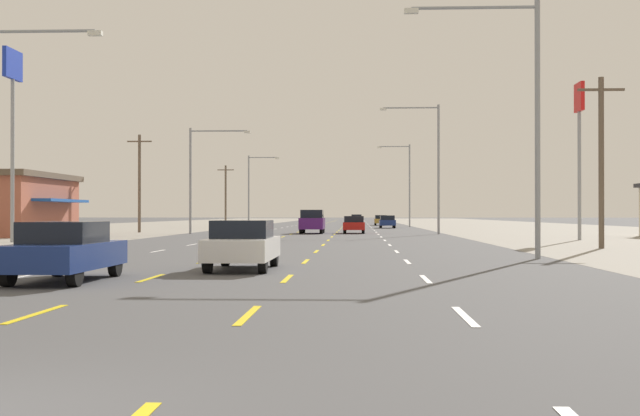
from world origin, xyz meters
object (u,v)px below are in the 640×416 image
at_px(streetlight_right_row_1, 432,159).
at_px(sedan_inner_right_midfar, 354,224).
at_px(suv_center_turn_mid, 312,221).
at_px(streetlight_left_row_1, 198,171).
at_px(sedan_center_turn_near, 243,244).
at_px(streetlight_left_row_2, 252,185).
at_px(pole_sign_left_row_1, 13,96).
at_px(pole_sign_right_row_1, 579,125).
at_px(sedan_far_right_far, 387,222).
at_px(streetlight_left_row_0, 7,121).
at_px(streetlight_right_row_2, 406,179).
at_px(sedan_far_right_farther, 381,220).
at_px(sedan_inner_left_nearest, 65,250).
at_px(streetlight_right_row_0, 522,106).
at_px(hatchback_inner_right_farthest, 356,219).

bearing_deg(streetlight_right_row_1, sedan_inner_right_midfar, 158.97).
relative_size(suv_center_turn_mid, streetlight_left_row_1, 0.56).
bearing_deg(sedan_center_turn_near, streetlight_left_row_2, 97.12).
xyz_separation_m(pole_sign_left_row_1, streetlight_left_row_1, (6.88, 20.20, -3.29)).
bearing_deg(pole_sign_left_row_1, suv_center_turn_mid, 53.86).
height_order(sedan_center_turn_near, pole_sign_right_row_1, pole_sign_right_row_1).
distance_m(pole_sign_left_row_1, streetlight_left_row_2, 57.11).
bearing_deg(sedan_inner_right_midfar, sedan_center_turn_near, -93.97).
distance_m(sedan_far_right_far, streetlight_left_row_2, 19.23).
height_order(suv_center_turn_mid, streetlight_left_row_0, streetlight_left_row_0).
bearing_deg(streetlight_right_row_2, sedan_far_right_farther, 101.81).
bearing_deg(sedan_center_turn_near, streetlight_left_row_1, 102.77).
distance_m(sedan_inner_right_midfar, streetlight_left_row_0, 41.21).
distance_m(sedan_inner_left_nearest, streetlight_left_row_0, 13.01).
xyz_separation_m(pole_sign_left_row_1, pole_sign_right_row_1, (33.94, 5.66, -1.24)).
bearing_deg(sedan_far_right_far, streetlight_right_row_2, 71.84).
bearing_deg(sedan_inner_left_nearest, pole_sign_right_row_1, 56.96).
xyz_separation_m(streetlight_left_row_1, streetlight_right_row_2, (19.28, 36.42, 0.75)).
relative_size(sedan_inner_left_nearest, streetlight_right_row_1, 0.43).
distance_m(pole_sign_right_row_1, streetlight_left_row_1, 30.78).
xyz_separation_m(streetlight_left_row_0, streetlight_right_row_0, (19.27, 0.00, 0.46)).
xyz_separation_m(streetlight_right_row_0, streetlight_left_row_1, (-19.11, 36.42, -0.41)).
xyz_separation_m(sedan_inner_right_midfar, streetlight_left_row_0, (-12.97, -38.87, 4.40)).
distance_m(streetlight_right_row_0, streetlight_right_row_2, 72.84).
distance_m(streetlight_left_row_0, streetlight_left_row_1, 36.42).
bearing_deg(sedan_inner_left_nearest, streetlight_right_row_1, 74.26).
height_order(sedan_center_turn_near, hatchback_inner_right_farthest, hatchback_inner_right_farthest).
xyz_separation_m(suv_center_turn_mid, pole_sign_left_row_1, (-16.19, -22.17, 7.48)).
distance_m(sedan_inner_right_midfar, sedan_far_right_farther, 47.59).
relative_size(pole_sign_left_row_1, streetlight_right_row_1, 1.06).
distance_m(sedan_far_right_farther, streetlight_right_row_0, 86.50).
xyz_separation_m(pole_sign_right_row_1, streetlight_right_row_1, (-7.88, 14.54, -1.13)).
distance_m(hatchback_inner_right_farthest, streetlight_left_row_0, 100.89).
bearing_deg(sedan_far_right_far, sedan_inner_left_nearest, -98.07).
distance_m(pole_sign_left_row_1, streetlight_right_row_1, 33.06).
height_order(suv_center_turn_mid, pole_sign_right_row_1, pole_sign_right_row_1).
bearing_deg(streetlight_left_row_2, sedan_center_turn_near, -82.88).
height_order(suv_center_turn_mid, streetlight_right_row_1, streetlight_right_row_1).
bearing_deg(sedan_far_right_farther, sedan_center_turn_near, -94.19).
relative_size(sedan_inner_right_midfar, streetlight_left_row_0, 0.51).
bearing_deg(streetlight_left_row_0, streetlight_left_row_1, 89.74).
xyz_separation_m(pole_sign_left_row_1, streetlight_left_row_0, (6.72, -16.22, -3.35)).
relative_size(sedan_far_right_far, pole_sign_right_row_1, 0.45).
bearing_deg(hatchback_inner_right_farthest, streetlight_right_row_1, -84.45).
relative_size(sedan_far_right_farther, streetlight_right_row_1, 0.43).
xyz_separation_m(hatchback_inner_right_farthest, streetlight_left_row_2, (-13.21, -27.09, 4.47)).
relative_size(sedan_inner_right_midfar, pole_sign_right_row_1, 0.45).
bearing_deg(sedan_inner_left_nearest, streetlight_left_row_0, 119.75).
bearing_deg(streetlight_right_row_0, streetlight_left_row_2, 104.85).
bearing_deg(streetlight_left_row_0, sedan_inner_left_nearest, -60.25).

